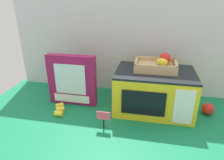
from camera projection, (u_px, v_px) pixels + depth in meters
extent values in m
plane|color=#147A4C|center=(123.00, 110.00, 1.19)|extent=(1.70, 1.70, 0.00)
cube|color=silver|center=(131.00, 38.00, 1.31)|extent=(1.61, 0.03, 0.74)
cube|color=yellow|center=(154.00, 92.00, 1.16)|extent=(0.44, 0.30, 0.23)
cube|color=black|center=(155.00, 72.00, 1.12)|extent=(0.44, 0.30, 0.01)
cube|color=black|center=(143.00, 103.00, 1.04)|extent=(0.23, 0.01, 0.14)
cube|color=white|center=(184.00, 107.00, 1.00)|extent=(0.10, 0.01, 0.19)
cube|color=tan|center=(155.00, 67.00, 1.13)|extent=(0.23, 0.17, 0.03)
cube|color=tan|center=(156.00, 68.00, 1.05)|extent=(0.23, 0.01, 0.02)
cube|color=tan|center=(156.00, 59.00, 1.19)|extent=(0.23, 0.01, 0.02)
cube|color=tan|center=(136.00, 62.00, 1.14)|extent=(0.01, 0.17, 0.02)
cube|color=tan|center=(176.00, 64.00, 1.10)|extent=(0.01, 0.17, 0.02)
sphere|color=red|center=(165.00, 59.00, 1.13)|extent=(0.07, 0.07, 0.07)
ellipsoid|color=yellow|center=(162.00, 62.00, 1.12)|extent=(0.08, 0.07, 0.04)
cube|color=#99144C|center=(72.00, 80.00, 1.21)|extent=(0.30, 0.05, 0.31)
cube|color=silver|center=(70.00, 79.00, 1.18)|extent=(0.19, 0.00, 0.19)
cube|color=white|center=(72.00, 98.00, 1.23)|extent=(0.22, 0.00, 0.05)
cylinder|color=black|center=(104.00, 124.00, 1.02)|extent=(0.01, 0.01, 0.06)
cube|color=#F44C6B|center=(103.00, 116.00, 1.00)|extent=(0.07, 0.00, 0.05)
cylinder|color=yellow|center=(59.00, 113.00, 1.13)|extent=(0.05, 0.03, 0.03)
cylinder|color=yellow|center=(60.00, 109.00, 1.17)|extent=(0.05, 0.05, 0.03)
cylinder|color=yellow|center=(60.00, 106.00, 1.21)|extent=(0.06, 0.05, 0.03)
sphere|color=red|center=(208.00, 109.00, 1.14)|extent=(0.07, 0.07, 0.07)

